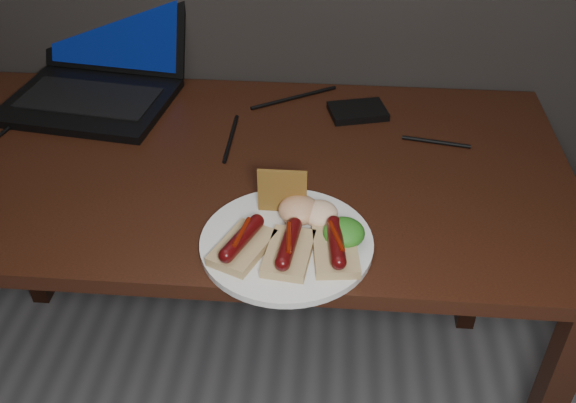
% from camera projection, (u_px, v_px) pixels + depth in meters
% --- Properties ---
extents(desk, '(1.40, 0.70, 0.75)m').
position_uv_depth(desk, '(219.00, 197.00, 1.33)').
color(desk, '#35180D').
rests_on(desk, ground).
extents(laptop, '(0.40, 0.40, 0.25)m').
position_uv_depth(laptop, '(98.00, 73.00, 1.48)').
color(laptop, black).
rests_on(laptop, desk).
extents(hard_drive, '(0.14, 0.11, 0.02)m').
position_uv_depth(hard_drive, '(358.00, 111.00, 1.42)').
color(hard_drive, black).
rests_on(hard_drive, desk).
extents(desk_cables, '(0.99, 0.34, 0.01)m').
position_uv_depth(desk_cables, '(232.00, 119.00, 1.40)').
color(desk_cables, black).
rests_on(desk_cables, desk).
extents(plate, '(0.31, 0.31, 0.01)m').
position_uv_depth(plate, '(287.00, 243.00, 1.07)').
color(plate, silver).
rests_on(plate, desk).
extents(bread_sausage_left, '(0.11, 0.13, 0.04)m').
position_uv_depth(bread_sausage_left, '(242.00, 243.00, 1.04)').
color(bread_sausage_left, '#D7B77E').
rests_on(bread_sausage_left, plate).
extents(bread_sausage_center, '(0.08, 0.12, 0.04)m').
position_uv_depth(bread_sausage_center, '(289.00, 249.00, 1.03)').
color(bread_sausage_center, '#D7B77E').
rests_on(bread_sausage_center, plate).
extents(bread_sausage_right, '(0.08, 0.12, 0.04)m').
position_uv_depth(bread_sausage_right, '(336.00, 247.00, 1.03)').
color(bread_sausage_right, '#D7B77E').
rests_on(bread_sausage_right, plate).
extents(crispbread, '(0.09, 0.01, 0.08)m').
position_uv_depth(crispbread, '(282.00, 191.00, 1.11)').
color(crispbread, olive).
rests_on(crispbread, plate).
extents(salad_greens, '(0.07, 0.07, 0.04)m').
position_uv_depth(salad_greens, '(344.00, 233.00, 1.06)').
color(salad_greens, '#1A4E0F').
rests_on(salad_greens, plate).
extents(salsa_mound, '(0.07, 0.07, 0.04)m').
position_uv_depth(salsa_mound, '(299.00, 210.00, 1.10)').
color(salsa_mound, '#A12910').
rests_on(salsa_mound, plate).
extents(coleslaw_mound, '(0.06, 0.06, 0.04)m').
position_uv_depth(coleslaw_mound, '(320.00, 213.00, 1.10)').
color(coleslaw_mound, white).
rests_on(coleslaw_mound, plate).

